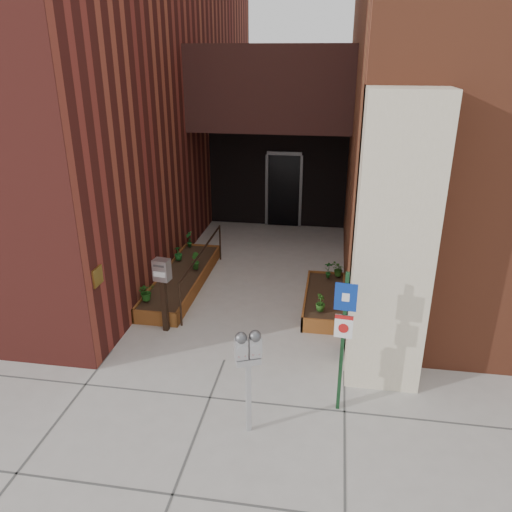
% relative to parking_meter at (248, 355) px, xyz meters
% --- Properties ---
extents(ground, '(80.00, 80.00, 0.00)m').
position_rel_parking_meter_xyz_m(ground, '(-0.70, 1.58, -1.21)').
color(ground, '#9E9991').
rests_on(ground, ground).
extents(architecture, '(20.00, 14.60, 10.00)m').
position_rel_parking_meter_xyz_m(architecture, '(-0.88, 8.48, 3.77)').
color(architecture, maroon).
rests_on(architecture, ground).
extents(planter_left, '(0.90, 3.60, 0.30)m').
position_rel_parking_meter_xyz_m(planter_left, '(-2.25, 4.28, -1.07)').
color(planter_left, brown).
rests_on(planter_left, ground).
extents(planter_right, '(0.80, 2.20, 0.30)m').
position_rel_parking_meter_xyz_m(planter_right, '(0.90, 3.78, -1.07)').
color(planter_right, brown).
rests_on(planter_right, ground).
extents(handrail, '(0.04, 3.34, 0.90)m').
position_rel_parking_meter_xyz_m(handrail, '(-1.75, 4.23, -0.46)').
color(handrail, black).
rests_on(handrail, ground).
extents(parking_meter, '(0.36, 0.25, 1.56)m').
position_rel_parking_meter_xyz_m(parking_meter, '(0.00, 0.00, 0.00)').
color(parking_meter, '#B9B9BC').
rests_on(parking_meter, ground).
extents(sign_post, '(0.30, 0.08, 2.17)m').
position_rel_parking_meter_xyz_m(sign_post, '(1.20, 0.64, 0.13)').
color(sign_post, '#14381C').
rests_on(sign_post, ground).
extents(payment_dropbox, '(0.31, 0.25, 1.43)m').
position_rel_parking_meter_xyz_m(payment_dropbox, '(-1.98, 2.38, -0.18)').
color(payment_dropbox, black).
rests_on(payment_dropbox, ground).
extents(shrub_left_a, '(0.45, 0.45, 0.36)m').
position_rel_parking_meter_xyz_m(shrub_left_a, '(-2.55, 2.94, -0.73)').
color(shrub_left_a, '#22631C').
rests_on(shrub_left_a, planter_left).
extents(shrub_left_b, '(0.29, 0.29, 0.37)m').
position_rel_parking_meter_xyz_m(shrub_left_b, '(-2.02, 4.58, -0.72)').
color(shrub_left_b, '#1D5418').
rests_on(shrub_left_b, planter_left).
extents(shrub_left_c, '(0.26, 0.26, 0.34)m').
position_rel_parking_meter_xyz_m(shrub_left_c, '(-2.55, 5.02, -0.74)').
color(shrub_left_c, '#1B6020').
rests_on(shrub_left_c, planter_left).
extents(shrub_left_d, '(0.29, 0.29, 0.40)m').
position_rel_parking_meter_xyz_m(shrub_left_d, '(-2.54, 5.88, -0.71)').
color(shrub_left_d, '#1A5D21').
rests_on(shrub_left_d, planter_left).
extents(shrub_right_a, '(0.23, 0.23, 0.33)m').
position_rel_parking_meter_xyz_m(shrub_right_a, '(0.84, 3.04, -0.74)').
color(shrub_right_a, '#225016').
rests_on(shrub_right_a, planter_right).
extents(shrub_right_b, '(0.20, 0.20, 0.37)m').
position_rel_parking_meter_xyz_m(shrub_right_b, '(0.95, 4.58, -0.72)').
color(shrub_right_b, '#1B5F1D').
rests_on(shrub_right_b, planter_right).
extents(shrub_right_c, '(0.37, 0.37, 0.31)m').
position_rel_parking_meter_xyz_m(shrub_right_c, '(1.15, 4.68, -0.75)').
color(shrub_right_c, '#275618').
rests_on(shrub_right_c, planter_right).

